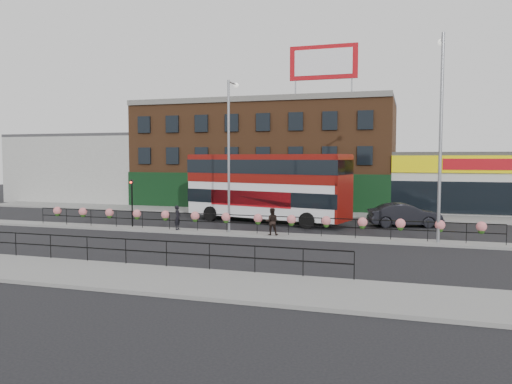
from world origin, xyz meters
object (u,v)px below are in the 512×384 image
(double_decker_bus, at_px, (266,181))
(pedestrian_a, at_px, (178,218))
(lamp_column_west, at_px, (230,142))
(pedestrian_b, at_px, (272,222))
(car, at_px, (405,215))
(lamp_column_east, at_px, (441,119))

(double_decker_bus, height_order, pedestrian_a, double_decker_bus)
(pedestrian_a, relative_size, lamp_column_west, 0.17)
(pedestrian_b, bearing_deg, double_decker_bus, -83.75)
(car, bearing_deg, pedestrian_a, 100.91)
(car, distance_m, lamp_column_west, 13.43)
(car, height_order, lamp_column_west, lamp_column_west)
(car, height_order, pedestrian_a, pedestrian_a)
(car, height_order, lamp_column_east, lamp_column_east)
(double_decker_bus, distance_m, pedestrian_a, 7.81)
(double_decker_bus, bearing_deg, lamp_column_west, -96.97)
(pedestrian_a, xyz_separation_m, lamp_column_east, (15.96, 0.18, 6.01))
(car, bearing_deg, pedestrian_b, 118.60)
(lamp_column_west, bearing_deg, pedestrian_b, -14.17)
(car, bearing_deg, lamp_column_east, 179.99)
(lamp_column_west, xyz_separation_m, lamp_column_east, (12.43, -0.15, 1.16))
(lamp_column_west, bearing_deg, car, 32.03)
(pedestrian_a, distance_m, pedestrian_b, 6.48)
(double_decker_bus, height_order, lamp_column_west, lamp_column_west)
(pedestrian_b, distance_m, lamp_column_east, 11.23)
(car, relative_size, lamp_column_east, 0.46)
(double_decker_bus, relative_size, lamp_column_west, 1.35)
(double_decker_bus, relative_size, car, 2.45)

